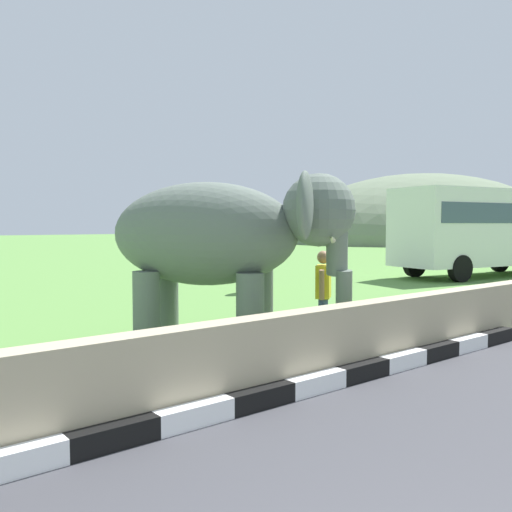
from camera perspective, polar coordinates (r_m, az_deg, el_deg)
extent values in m
cube|color=white|center=(5.27, -24.23, -19.24)|extent=(0.90, 0.20, 0.24)
cube|color=black|center=(5.54, -14.74, -17.89)|extent=(0.90, 0.20, 0.24)
cube|color=white|center=(5.94, -6.48, -16.32)|extent=(0.90, 0.20, 0.24)
cube|color=black|center=(6.45, 0.51, -14.71)|extent=(0.90, 0.20, 0.24)
cube|color=white|center=(7.03, 6.34, -13.20)|extent=(0.90, 0.20, 0.24)
cube|color=black|center=(7.67, 11.17, -11.82)|extent=(0.90, 0.20, 0.24)
cube|color=white|center=(8.36, 15.19, -10.60)|extent=(0.90, 0.20, 0.24)
cube|color=black|center=(9.09, 18.56, -9.53)|extent=(0.90, 0.20, 0.24)
cube|color=white|center=(9.84, 21.40, -8.60)|extent=(0.90, 0.20, 0.24)
cube|color=black|center=(10.62, 23.83, -7.78)|extent=(0.90, 0.20, 0.24)
cube|color=tan|center=(6.62, -0.49, -10.79)|extent=(28.00, 0.36, 1.00)
cylinder|color=slate|center=(9.35, 0.46, -5.48)|extent=(0.44, 0.44, 1.37)
cylinder|color=slate|center=(8.47, -0.62, -6.40)|extent=(0.44, 0.44, 1.37)
cylinder|color=slate|center=(9.78, -9.43, -5.13)|extent=(0.44, 0.44, 1.37)
cylinder|color=slate|center=(8.95, -11.41, -5.94)|extent=(0.44, 0.44, 1.37)
ellipsoid|color=slate|center=(8.99, -5.39, 2.33)|extent=(3.23, 3.40, 1.70)
sphere|color=slate|center=(8.67, 6.61, 4.82)|extent=(1.16, 1.16, 1.16)
ellipsoid|color=#D84C8C|center=(8.66, 8.54, 5.80)|extent=(0.72, 0.69, 0.44)
ellipsoid|color=slate|center=(9.46, 6.06, 5.00)|extent=(0.84, 0.77, 1.00)
ellipsoid|color=slate|center=(7.90, 5.16, 5.33)|extent=(0.84, 0.77, 1.00)
cylinder|color=slate|center=(8.65, 8.50, 1.16)|extent=(0.63, 0.61, 1.00)
cylinder|color=slate|center=(8.72, 9.22, -4.11)|extent=(0.41, 0.41, 0.82)
cone|color=beige|center=(8.93, 8.20, 1.88)|extent=(0.52, 0.47, 0.22)
cone|color=beige|center=(8.37, 8.04, 1.78)|extent=(0.52, 0.47, 0.22)
cylinder|color=navy|center=(9.84, 7.12, -6.67)|extent=(0.15, 0.15, 0.82)
cylinder|color=navy|center=(9.64, 6.99, -6.88)|extent=(0.15, 0.15, 0.82)
cube|color=yellow|center=(9.64, 7.08, -2.68)|extent=(0.46, 0.44, 0.58)
cylinder|color=#9E7251|center=(9.90, 7.24, -2.69)|extent=(0.15, 0.14, 0.52)
cylinder|color=#9E7251|center=(9.39, 6.92, -3.02)|extent=(0.18, 0.17, 0.53)
sphere|color=#9E7251|center=(9.61, 7.10, -0.13)|extent=(0.23, 0.23, 0.23)
cube|color=silver|center=(23.85, 22.71, 2.81)|extent=(8.31, 3.99, 3.00)
cube|color=#3F5160|center=(23.85, 22.74, 4.10)|extent=(7.69, 3.90, 0.76)
cylinder|color=black|center=(26.61, 24.21, -0.43)|extent=(1.04, 0.49, 1.00)
cylinder|color=black|center=(22.80, 16.31, -0.85)|extent=(1.04, 0.49, 1.00)
cylinder|color=black|center=(21.22, 20.65, -1.24)|extent=(1.04, 0.49, 1.00)
cylinder|color=black|center=(35.37, 21.72, 0.49)|extent=(1.01, 0.33, 1.00)
cylinder|color=black|center=(34.25, 25.02, 0.33)|extent=(1.01, 0.33, 1.00)
cylinder|color=beige|center=(17.46, 0.26, -2.54)|extent=(0.12, 0.12, 0.65)
cylinder|color=beige|center=(17.26, 1.24, -2.62)|extent=(0.12, 0.12, 0.65)
cylinder|color=beige|center=(16.74, -1.52, -2.80)|extent=(0.12, 0.12, 0.65)
cylinder|color=beige|center=(16.53, -0.52, -2.88)|extent=(0.12, 0.12, 0.65)
ellipsoid|color=beige|center=(16.94, -0.12, -0.78)|extent=(1.61, 0.98, 0.66)
ellipsoid|color=beige|center=(17.70, 1.63, -0.28)|extent=(0.46, 0.36, 0.32)
ellipsoid|color=slate|center=(68.57, 17.26, 1.43)|extent=(36.88, 29.50, 16.23)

